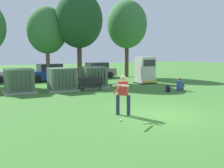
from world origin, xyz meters
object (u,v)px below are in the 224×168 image
object	(u,v)px
sports_ball	(121,120)
transformer_mid_west	(62,80)
batter	(123,93)
backpack	(168,89)
transformer_west	(19,81)
parked_car_left_of_center	(49,73)
seated_spectator	(180,85)
transformer_mid_east	(93,78)
generator_enclosure	(145,70)
parked_car_right_of_center	(96,71)
park_bench	(90,83)

from	to	relation	value
sports_ball	transformer_mid_west	bearing A→B (deg)	88.10
batter	backpack	size ratio (longest dim) A/B	3.95
transformer_west	parked_car_left_of_center	xyz separation A→B (m)	(3.55, 6.35, -0.04)
seated_spectator	transformer_mid_east	bearing A→B (deg)	139.98
transformer_west	generator_enclosure	bearing A→B (deg)	1.86
transformer_mid_west	transformer_mid_east	distance (m)	2.52
batter	seated_spectator	size ratio (longest dim) A/B	1.81
transformer_west	batter	size ratio (longest dim) A/B	1.21
batter	parked_car_right_of_center	distance (m)	16.39
transformer_west	transformer_mid_east	xyz separation A→B (m)	(5.33, -0.15, 0.00)
transformer_west	backpack	world-z (taller)	transformer_west
generator_enclosure	parked_car_right_of_center	xyz separation A→B (m)	(-1.72, 6.58, -0.38)
batter	parked_car_right_of_center	world-z (taller)	batter
seated_spectator	generator_enclosure	bearing A→B (deg)	87.03
generator_enclosure	batter	bearing A→B (deg)	-130.01
park_bench	batter	world-z (taller)	batter
sports_ball	parked_car_right_of_center	xyz separation A→B (m)	(6.22, 16.18, 0.71)
backpack	parked_car_right_of_center	bearing A→B (deg)	91.68
parked_car_left_of_center	seated_spectator	bearing A→B (deg)	-57.81
generator_enclosure	parked_car_left_of_center	distance (m)	9.17
transformer_mid_east	parked_car_right_of_center	xyz separation A→B (m)	(3.41, 7.06, -0.04)
transformer_mid_west	parked_car_right_of_center	world-z (taller)	same
backpack	parked_car_left_of_center	bearing A→B (deg)	117.35
seated_spectator	backpack	distance (m)	1.16
seated_spectator	sports_ball	bearing A→B (deg)	-146.96
transformer_mid_east	sports_ball	xyz separation A→B (m)	(-2.81, -9.12, -0.74)
sports_ball	backpack	bearing A→B (deg)	36.95
sports_ball	batter	bearing A→B (deg)	55.56
transformer_west	transformer_mid_west	size ratio (longest dim) A/B	1.00
transformer_west	park_bench	distance (m)	4.80
transformer_west	generator_enclosure	size ratio (longest dim) A/B	0.91
seated_spectator	parked_car_right_of_center	size ratio (longest dim) A/B	0.23
seated_spectator	park_bench	bearing A→B (deg)	151.59
backpack	parked_car_right_of_center	xyz separation A→B (m)	(-0.33, 11.25, 0.54)
backpack	parked_car_right_of_center	distance (m)	11.27
generator_enclosure	parked_car_left_of_center	xyz separation A→B (m)	(-6.92, 6.01, -0.38)
transformer_west	backpack	distance (m)	10.08
generator_enclosure	parked_car_right_of_center	bearing A→B (deg)	104.65
transformer_west	seated_spectator	size ratio (longest dim) A/B	2.18
transformer_mid_east	batter	xyz separation A→B (m)	(-2.26, -8.32, 0.19)
transformer_west	parked_car_right_of_center	xyz separation A→B (m)	(8.75, 6.92, -0.04)
generator_enclosure	transformer_west	bearing A→B (deg)	-178.14
transformer_west	batter	bearing A→B (deg)	-70.01
seated_spectator	parked_car_left_of_center	distance (m)	12.54
transformer_west	transformer_mid_west	distance (m)	2.85
transformer_west	seated_spectator	xyz separation A→B (m)	(10.23, -4.26, -0.41)
transformer_west	backpack	bearing A→B (deg)	-25.54
parked_car_right_of_center	batter	bearing A→B (deg)	-110.24
backpack	batter	bearing A→B (deg)	-145.49
seated_spectator	parked_car_left_of_center	bearing A→B (deg)	122.19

